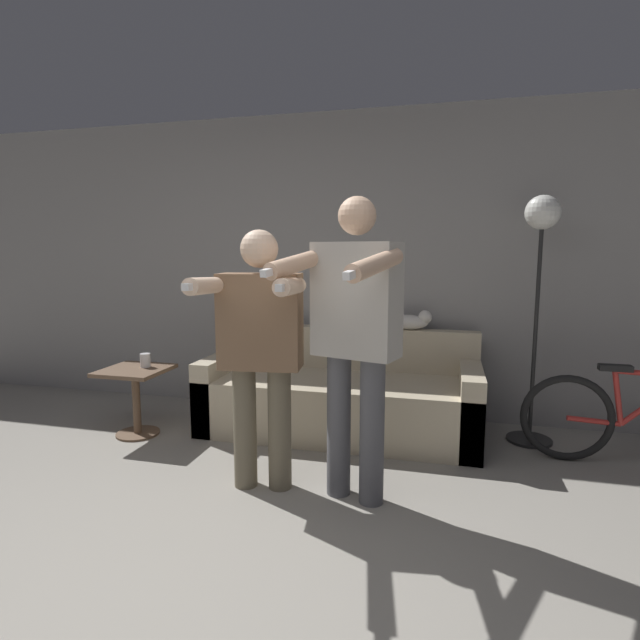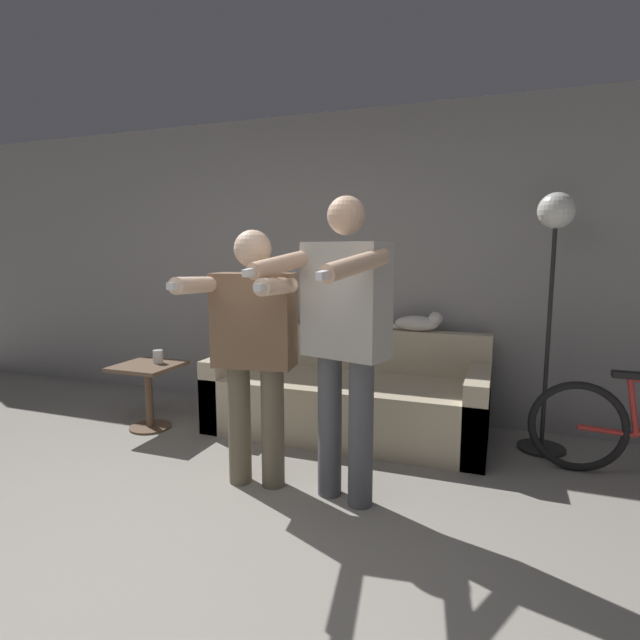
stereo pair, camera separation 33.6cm
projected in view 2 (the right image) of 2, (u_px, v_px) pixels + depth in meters
The scene contains 9 objects.
ground_plane at pixel (136, 602), 2.05m from camera, with size 16.00×16.00×0.00m, color gray.
wall_back at pixel (340, 266), 4.38m from camera, with size 10.00×0.05×2.60m.
couch at pixel (347, 398), 3.96m from camera, with size 2.14×0.85×0.79m.
person_left at pixel (253, 340), 2.96m from camera, with size 0.60×0.73×1.55m.
person_right at pixel (344, 329), 2.75m from camera, with size 0.66×0.77×1.73m.
cat at pixel (419, 323), 4.01m from camera, with size 0.48×0.15×0.16m.
floor_lamp at pixel (554, 251), 3.43m from camera, with size 0.33×0.33×1.83m.
side_table at pixel (148, 382), 4.01m from camera, with size 0.47×0.47×0.53m.
cup at pixel (158, 357), 4.03m from camera, with size 0.08×0.08×0.11m.
Camera 2 is at (1.35, -1.49, 1.43)m, focal length 28.00 mm.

